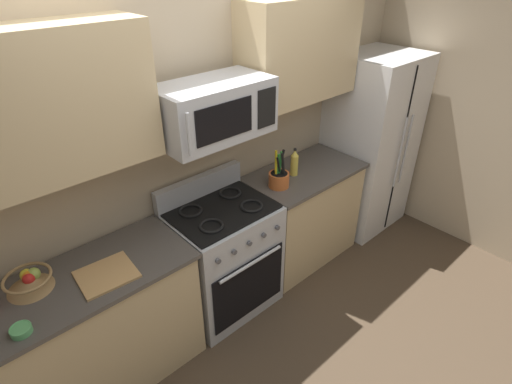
{
  "coord_description": "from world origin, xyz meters",
  "views": [
    {
      "loc": [
        -1.45,
        -1.27,
        2.55
      ],
      "look_at": [
        0.23,
        0.57,
        1.03
      ],
      "focal_mm": 28.26,
      "sensor_mm": 36.0,
      "label": 1
    }
  ],
  "objects_px": {
    "fruit_basket": "(29,281)",
    "cutting_board": "(107,275)",
    "bottle_oil": "(294,163)",
    "utensil_crock": "(279,178)",
    "refrigerator": "(369,144)",
    "prep_bowl": "(21,330)",
    "range_oven": "(224,257)",
    "microwave": "(213,110)"
  },
  "relations": [
    {
      "from": "cutting_board",
      "to": "bottle_oil",
      "type": "distance_m",
      "value": 1.71
    },
    {
      "from": "bottle_oil",
      "to": "prep_bowl",
      "type": "relative_size",
      "value": 2.33
    },
    {
      "from": "range_oven",
      "to": "microwave",
      "type": "xyz_separation_m",
      "value": [
        -0.0,
        0.03,
        1.19
      ]
    },
    {
      "from": "refrigerator",
      "to": "utensil_crock",
      "type": "bearing_deg",
      "value": -179.51
    },
    {
      "from": "range_oven",
      "to": "bottle_oil",
      "type": "height_order",
      "value": "bottle_oil"
    },
    {
      "from": "microwave",
      "to": "fruit_basket",
      "type": "bearing_deg",
      "value": 176.21
    },
    {
      "from": "refrigerator",
      "to": "utensil_crock",
      "type": "relative_size",
      "value": 5.63
    },
    {
      "from": "refrigerator",
      "to": "range_oven",
      "type": "bearing_deg",
      "value": 179.47
    },
    {
      "from": "microwave",
      "to": "utensil_crock",
      "type": "xyz_separation_m",
      "value": [
        0.56,
        -0.05,
        -0.69
      ]
    },
    {
      "from": "refrigerator",
      "to": "cutting_board",
      "type": "relative_size",
      "value": 5.54
    },
    {
      "from": "range_oven",
      "to": "prep_bowl",
      "type": "distance_m",
      "value": 1.49
    },
    {
      "from": "refrigerator",
      "to": "cutting_board",
      "type": "bearing_deg",
      "value": -178.67
    },
    {
      "from": "range_oven",
      "to": "microwave",
      "type": "relative_size",
      "value": 1.43
    },
    {
      "from": "utensil_crock",
      "to": "fruit_basket",
      "type": "bearing_deg",
      "value": 175.7
    },
    {
      "from": "microwave",
      "to": "prep_bowl",
      "type": "xyz_separation_m",
      "value": [
        -1.4,
        -0.21,
        -0.74
      ]
    },
    {
      "from": "refrigerator",
      "to": "cutting_board",
      "type": "height_order",
      "value": "refrigerator"
    },
    {
      "from": "fruit_basket",
      "to": "cutting_board",
      "type": "relative_size",
      "value": 0.81
    },
    {
      "from": "fruit_basket",
      "to": "prep_bowl",
      "type": "bearing_deg",
      "value": -114.38
    },
    {
      "from": "bottle_oil",
      "to": "fruit_basket",
      "type": "bearing_deg",
      "value": 177.57
    },
    {
      "from": "prep_bowl",
      "to": "utensil_crock",
      "type": "bearing_deg",
      "value": 4.61
    },
    {
      "from": "refrigerator",
      "to": "prep_bowl",
      "type": "relative_size",
      "value": 17.02
    },
    {
      "from": "range_oven",
      "to": "cutting_board",
      "type": "distance_m",
      "value": 1.02
    },
    {
      "from": "prep_bowl",
      "to": "refrigerator",
      "type": "bearing_deg",
      "value": 2.98
    },
    {
      "from": "range_oven",
      "to": "utensil_crock",
      "type": "height_order",
      "value": "utensil_crock"
    },
    {
      "from": "range_oven",
      "to": "utensil_crock",
      "type": "bearing_deg",
      "value": -2.88
    },
    {
      "from": "refrigerator",
      "to": "cutting_board",
      "type": "xyz_separation_m",
      "value": [
        -2.76,
        -0.06,
        0.04
      ]
    },
    {
      "from": "bottle_oil",
      "to": "refrigerator",
      "type": "bearing_deg",
      "value": -2.13
    },
    {
      "from": "refrigerator",
      "to": "fruit_basket",
      "type": "relative_size",
      "value": 6.82
    },
    {
      "from": "fruit_basket",
      "to": "cutting_board",
      "type": "xyz_separation_m",
      "value": [
        0.36,
        -0.19,
        -0.04
      ]
    },
    {
      "from": "cutting_board",
      "to": "bottle_oil",
      "type": "bearing_deg",
      "value": 3.47
    },
    {
      "from": "microwave",
      "to": "fruit_basket",
      "type": "relative_size",
      "value": 2.96
    },
    {
      "from": "microwave",
      "to": "refrigerator",
      "type": "bearing_deg",
      "value": -1.32
    },
    {
      "from": "utensil_crock",
      "to": "cutting_board",
      "type": "relative_size",
      "value": 0.98
    },
    {
      "from": "refrigerator",
      "to": "prep_bowl",
      "type": "bearing_deg",
      "value": -177.02
    },
    {
      "from": "utensil_crock",
      "to": "range_oven",
      "type": "bearing_deg",
      "value": 177.12
    },
    {
      "from": "utensil_crock",
      "to": "fruit_basket",
      "type": "relative_size",
      "value": 1.21
    },
    {
      "from": "utensil_crock",
      "to": "bottle_oil",
      "type": "bearing_deg",
      "value": 12.36
    },
    {
      "from": "fruit_basket",
      "to": "range_oven",
      "type": "bearing_deg",
      "value": -4.93
    },
    {
      "from": "range_oven",
      "to": "bottle_oil",
      "type": "xyz_separation_m",
      "value": [
        0.79,
        0.02,
        0.55
      ]
    },
    {
      "from": "range_oven",
      "to": "refrigerator",
      "type": "relative_size",
      "value": 0.62
    },
    {
      "from": "range_oven",
      "to": "refrigerator",
      "type": "height_order",
      "value": "refrigerator"
    },
    {
      "from": "range_oven",
      "to": "prep_bowl",
      "type": "relative_size",
      "value": 10.59
    }
  ]
}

